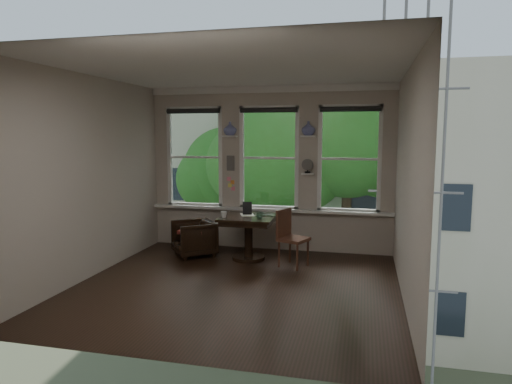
% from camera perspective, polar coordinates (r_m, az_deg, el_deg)
% --- Properties ---
extents(ground, '(4.50, 4.50, 0.00)m').
position_cam_1_polar(ground, '(6.60, -2.44, -11.64)').
color(ground, black).
rests_on(ground, ground).
extents(ceiling, '(4.50, 4.50, 0.00)m').
position_cam_1_polar(ceiling, '(6.31, -2.59, 15.13)').
color(ceiling, silver).
rests_on(ceiling, ground).
extents(wall_back, '(4.50, 0.00, 4.50)m').
position_cam_1_polar(wall_back, '(8.45, 1.68, 2.91)').
color(wall_back, '#B9AD9E').
rests_on(wall_back, ground).
extents(wall_front, '(4.50, 0.00, 4.50)m').
position_cam_1_polar(wall_front, '(4.18, -11.03, -1.58)').
color(wall_front, '#B9AD9E').
rests_on(wall_front, ground).
extents(wall_left, '(0.00, 4.50, 4.50)m').
position_cam_1_polar(wall_left, '(7.22, -19.95, 1.76)').
color(wall_left, '#B9AD9E').
rests_on(wall_left, ground).
extents(wall_right, '(0.00, 4.50, 4.50)m').
position_cam_1_polar(wall_right, '(6.06, 18.40, 0.87)').
color(wall_right, '#B9AD9E').
rests_on(wall_right, ground).
extents(window_left, '(1.10, 0.12, 1.90)m').
position_cam_1_polar(window_left, '(8.85, -7.57, 4.34)').
color(window_left, white).
rests_on(window_left, ground).
extents(window_center, '(1.10, 0.12, 1.90)m').
position_cam_1_polar(window_center, '(8.44, 1.69, 4.27)').
color(window_center, white).
rests_on(window_center, ground).
extents(window_right, '(1.10, 0.12, 1.90)m').
position_cam_1_polar(window_right, '(8.27, 11.60, 4.07)').
color(window_right, white).
rests_on(window_right, ground).
extents(shelf_left, '(0.26, 0.16, 0.03)m').
position_cam_1_polar(shelf_left, '(8.51, -3.26, 6.98)').
color(shelf_left, white).
rests_on(shelf_left, ground).
extents(shelf_right, '(0.26, 0.16, 0.03)m').
position_cam_1_polar(shelf_right, '(8.21, 6.55, 6.94)').
color(shelf_right, white).
rests_on(shelf_right, ground).
extents(intercom, '(0.14, 0.06, 0.28)m').
position_cam_1_polar(intercom, '(8.56, -3.18, 3.63)').
color(intercom, '#59544F').
rests_on(intercom, ground).
extents(sticky_notes, '(0.16, 0.01, 0.24)m').
position_cam_1_polar(sticky_notes, '(8.59, -3.15, 1.30)').
color(sticky_notes, pink).
rests_on(sticky_notes, ground).
extents(desk_fan, '(0.20, 0.20, 0.24)m').
position_cam_1_polar(desk_fan, '(8.22, 6.47, 2.96)').
color(desk_fan, '#59544F').
rests_on(desk_fan, ground).
extents(vase_left, '(0.24, 0.24, 0.25)m').
position_cam_1_polar(vase_left, '(8.51, -3.27, 7.91)').
color(vase_left, silver).
rests_on(vase_left, shelf_left).
extents(vase_right, '(0.24, 0.24, 0.25)m').
position_cam_1_polar(vase_right, '(8.22, 6.56, 7.91)').
color(vase_right, silver).
rests_on(vase_right, shelf_right).
extents(table, '(0.90, 0.90, 0.75)m').
position_cam_1_polar(table, '(7.84, -0.94, -5.75)').
color(table, black).
rests_on(table, ground).
extents(armchair_left, '(0.95, 0.95, 0.63)m').
position_cam_1_polar(armchair_left, '(8.16, -7.75, -5.74)').
color(armchair_left, black).
rests_on(armchair_left, ground).
extents(cushion_red, '(0.45, 0.45, 0.06)m').
position_cam_1_polar(cushion_red, '(8.13, -7.77, -4.80)').
color(cushion_red, maroon).
rests_on(cushion_red, armchair_left).
extents(side_chair_right, '(0.55, 0.55, 0.92)m').
position_cam_1_polar(side_chair_right, '(7.42, 4.73, -5.84)').
color(side_chair_right, '#492B1A').
rests_on(side_chair_right, ground).
extents(laptop, '(0.33, 0.22, 0.03)m').
position_cam_1_polar(laptop, '(7.76, 1.09, -2.96)').
color(laptop, black).
rests_on(laptop, table).
extents(mug, '(0.14, 0.14, 0.10)m').
position_cam_1_polar(mug, '(7.64, -4.04, -2.83)').
color(mug, white).
rests_on(mug, table).
extents(drinking_glass, '(0.15, 0.15, 0.10)m').
position_cam_1_polar(drinking_glass, '(7.55, 0.44, -2.94)').
color(drinking_glass, white).
rests_on(drinking_glass, table).
extents(tablet, '(0.17, 0.12, 0.22)m').
position_cam_1_polar(tablet, '(7.92, -1.09, -2.04)').
color(tablet, black).
rests_on(tablet, table).
extents(papers, '(0.32, 0.36, 0.00)m').
position_cam_1_polar(papers, '(7.89, -1.09, -2.86)').
color(papers, silver).
rests_on(papers, table).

